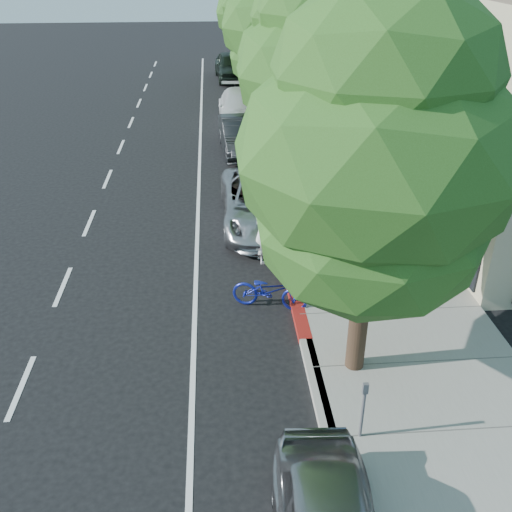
{
  "coord_description": "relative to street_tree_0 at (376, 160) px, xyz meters",
  "views": [
    {
      "loc": [
        -1.96,
        -11.49,
        8.22
      ],
      "look_at": [
        -1.02,
        0.87,
        1.35
      ],
      "focal_mm": 40.0,
      "sensor_mm": 36.0,
      "label": 1
    }
  ],
  "objects": [
    {
      "name": "dark_sedan",
      "position": [
        -1.7,
        14.86,
        -4.06
      ],
      "size": [
        1.91,
        4.67,
        1.51
      ],
      "primitive_type": "imported",
      "rotation": [
        0.0,
        0.0,
        0.07
      ],
      "color": "black",
      "rests_on": "ground"
    },
    {
      "name": "street_tree_0",
      "position": [
        0.0,
        0.0,
        0.0
      ],
      "size": [
        5.21,
        5.21,
        7.92
      ],
      "color": "black",
      "rests_on": "ground"
    },
    {
      "name": "storefront_building",
      "position": [
        8.7,
        20.0,
        -1.31
      ],
      "size": [
        10.0,
        36.0,
        7.0
      ],
      "primitive_type": "cube",
      "color": "#C1B594",
      "rests_on": "ground"
    },
    {
      "name": "silver_suv",
      "position": [
        -1.4,
        7.5,
        -4.05
      ],
      "size": [
        2.52,
        5.46,
        1.52
      ],
      "primitive_type": "imported",
      "rotation": [
        0.0,
        0.0,
        -0.0
      ],
      "color": "#AFAEB3",
      "rests_on": "ground"
    },
    {
      "name": "dark_suv_far",
      "position": [
        -1.49,
        30.0,
        -3.93
      ],
      "size": [
        2.37,
        5.26,
        1.75
      ],
      "primitive_type": "imported",
      "rotation": [
        0.0,
        0.0,
        0.06
      ],
      "color": "black",
      "rests_on": "ground"
    },
    {
      "name": "ground",
      "position": [
        -0.9,
        2.0,
        -4.81
      ],
      "size": [
        120.0,
        120.0,
        0.0
      ],
      "primitive_type": "plane",
      "color": "black",
      "rests_on": "ground"
    },
    {
      "name": "bicycle",
      "position": [
        -1.59,
        2.58,
        -4.3
      ],
      "size": [
        2.04,
        1.21,
        1.02
      ],
      "primitive_type": "imported",
      "rotation": [
        0.0,
        0.0,
        1.28
      ],
      "color": "#17219E",
      "rests_on": "ground"
    },
    {
      "name": "cyclist",
      "position": [
        -1.6,
        5.0,
        -3.96
      ],
      "size": [
        0.56,
        0.71,
        1.69
      ],
      "primitive_type": "imported",
      "rotation": [
        0.0,
        0.0,
        1.85
      ],
      "color": "white",
      "rests_on": "ground"
    },
    {
      "name": "curb_red_segment",
      "position": [
        -0.9,
        3.0,
        -4.73
      ],
      "size": [
        0.32,
        4.0,
        0.15
      ],
      "primitive_type": "cube",
      "color": "maroon",
      "rests_on": "ground"
    },
    {
      "name": "street_tree_1",
      "position": [
        0.0,
        6.0,
        0.24
      ],
      "size": [
        4.57,
        4.57,
        8.05
      ],
      "color": "black",
      "rests_on": "ground"
    },
    {
      "name": "street_tree_2",
      "position": [
        0.0,
        12.0,
        -0.35
      ],
      "size": [
        3.93,
        3.93,
        7.09
      ],
      "color": "black",
      "rests_on": "ground"
    },
    {
      "name": "white_pickup",
      "position": [
        -1.4,
        19.13,
        -3.98
      ],
      "size": [
        2.4,
        5.75,
        1.66
      ],
      "primitive_type": "imported",
      "rotation": [
        0.0,
        0.0,
        -0.01
      ],
      "color": "white",
      "rests_on": "ground"
    },
    {
      "name": "curb",
      "position": [
        -0.9,
        10.0,
        -4.73
      ],
      "size": [
        0.3,
        56.0,
        0.15
      ],
      "primitive_type": "cube",
      "color": "#9E998E",
      "rests_on": "ground"
    },
    {
      "name": "pedestrian",
      "position": [
        1.66,
        12.6,
        -3.72
      ],
      "size": [
        1.15,
        1.15,
        1.88
      ],
      "primitive_type": "imported",
      "rotation": [
        0.0,
        0.0,
        3.92
      ],
      "color": "black",
      "rests_on": "sidewalk"
    },
    {
      "name": "street_tree_3",
      "position": [
        -0.0,
        18.0,
        -0.07
      ],
      "size": [
        4.85,
        4.85,
        7.72
      ],
      "color": "black",
      "rests_on": "ground"
    },
    {
      "name": "street_tree_4",
      "position": [
        0.0,
        24.0,
        0.23
      ],
      "size": [
        4.53,
        4.53,
        8.02
      ],
      "color": "black",
      "rests_on": "ground"
    },
    {
      "name": "sidewalk",
      "position": [
        1.4,
        10.0,
        -4.73
      ],
      "size": [
        4.6,
        56.0,
        0.15
      ],
      "primitive_type": "cube",
      "color": "gray",
      "rests_on": "ground"
    },
    {
      "name": "street_tree_5",
      "position": [
        0.0,
        30.0,
        -0.7
      ],
      "size": [
        5.04,
        5.04,
        6.94
      ],
      "color": "black",
      "rests_on": "ground"
    }
  ]
}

